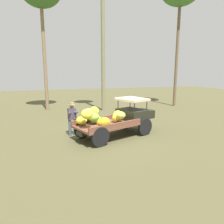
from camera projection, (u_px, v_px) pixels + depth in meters
The scene contains 4 objects.
ground_plane at pixel (107, 136), 10.71m from camera, with size 60.00×60.00×0.00m, color brown.
truck at pixel (118, 118), 10.64m from camera, with size 4.66×2.89×1.89m.
farmer at pixel (72, 117), 10.63m from camera, with size 0.52×0.48×1.72m.
loose_banana_bunch at pixel (96, 124), 12.53m from camera, with size 0.51×0.37×0.35m, color gold.
Camera 1 is at (-3.00, -9.84, 3.26)m, focal length 33.29 mm.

